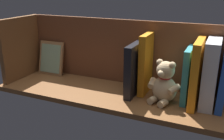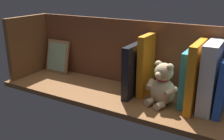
{
  "view_description": "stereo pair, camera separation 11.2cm",
  "coord_description": "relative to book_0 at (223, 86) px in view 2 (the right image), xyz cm",
  "views": [
    {
      "loc": [
        -43.27,
        96.97,
        45.99
      ],
      "look_at": [
        0.0,
        0.0,
        10.36
      ],
      "focal_mm": 41.26,
      "sensor_mm": 36.0,
      "label": 1
    },
    {
      "loc": [
        -53.23,
        91.88,
        45.99
      ],
      "look_at": [
        0.0,
        0.0,
        10.36
      ],
      "focal_mm": 41.26,
      "sensor_mm": 36.0,
      "label": 2
    }
  ],
  "objects": [
    {
      "name": "book_0",
      "position": [
        0.0,
        0.0,
        0.0
      ],
      "size": [
        3.26,
        16.81,
        21.43
      ],
      "primitive_type": "cube",
      "rotation": [
        0.0,
        -0.03,
        0.0
      ],
      "color": "blue",
      "rests_on": "ground_plane"
    },
    {
      "name": "book_4",
      "position": [
        35.37,
        0.97,
        0.53
      ],
      "size": [
        3.17,
        18.76,
        22.43
      ],
      "primitive_type": "cube",
      "color": "black",
      "rests_on": "ground_plane"
    },
    {
      "name": "picture_frame_leaning",
      "position": [
        84.36,
        -5.45,
        -2.06
      ],
      "size": [
        14.29,
        5.23,
        17.51
      ],
      "color": "#A87A4C",
      "rests_on": "ground_plane"
    },
    {
      "name": "shelf_back_panel",
      "position": [
        44.75,
        -9.55,
        4.61
      ],
      "size": [
        105.3,
        1.5,
        30.58
      ],
      "primitive_type": "cube",
      "color": "brown",
      "rests_on": "ground_plane"
    },
    {
      "name": "ground_plane",
      "position": [
        44.75,
        4.1,
        -11.78
      ],
      "size": [
        105.3,
        31.81,
        2.2
      ],
      "primitive_type": "cube",
      "color": "brown"
    },
    {
      "name": "shelf_side_divider",
      "position": [
        95.39,
        4.1,
        4.61
      ],
      "size": [
        2.4,
        25.81,
        30.58
      ],
      "primitive_type": "cube",
      "color": "brown",
      "rests_on": "ground_plane"
    },
    {
      "name": "teddy_bear",
      "position": [
        21.51,
        4.59,
        -2.94
      ],
      "size": [
        13.6,
        13.25,
        17.59
      ],
      "rotation": [
        0.0,
        0.0,
        -0.31
      ],
      "color": "#D1B284",
      "rests_on": "ground_plane"
    },
    {
      "name": "book_1",
      "position": [
        9.86,
        1.26,
        2.36
      ],
      "size": [
        2.83,
        19.33,
        26.07
      ],
      "primitive_type": "cube",
      "color": "orange",
      "rests_on": "ground_plane"
    },
    {
      "name": "book_2",
      "position": [
        13.44,
        -0.78,
        0.44
      ],
      "size": [
        2.37,
        15.25,
        22.25
      ],
      "primitive_type": "cube",
      "color": "teal",
      "rests_on": "ground_plane"
    },
    {
      "name": "dictionary_thick_white",
      "position": [
        4.88,
        0.17,
        2.45
      ],
      "size": [
        5.18,
        16.95,
        26.27
      ],
      "primitive_type": "cube",
      "color": "silver",
      "rests_on": "ground_plane"
    },
    {
      "name": "book_3",
      "position": [
        31.41,
        -1.86,
        2.41
      ],
      "size": [
        2.79,
        13.09,
        26.18
      ],
      "primitive_type": "cube",
      "color": "orange",
      "rests_on": "ground_plane"
    }
  ]
}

